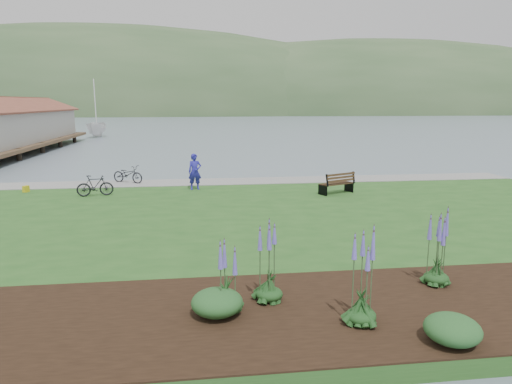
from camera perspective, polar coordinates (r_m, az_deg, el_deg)
ground at (r=19.47m, az=-2.92°, el=-3.34°), size 600.00×600.00×0.00m
lawn at (r=17.50m, az=-2.43°, el=-4.34°), size 34.00×20.00×0.40m
shoreline_path at (r=26.12m, az=-4.10°, el=1.31°), size 34.00×2.20×0.03m
garden_bed at (r=10.97m, az=17.60°, el=-13.37°), size 24.00×4.40×0.04m
far_hillside at (r=190.07m, az=-0.82°, el=9.71°), size 580.00×80.00×38.00m
pier_pavilion at (r=49.97m, az=-29.37°, el=7.19°), size 8.00×36.00×5.40m
park_bench at (r=22.94m, az=10.19°, el=1.14°), size 1.92×1.39×1.10m
person at (r=23.81m, az=-7.67°, el=2.92°), size 0.87×0.66×2.20m
bicycle_a at (r=26.60m, az=-15.73°, el=2.15°), size 1.49×1.99×1.00m
bicycle_b at (r=23.35m, az=-19.49°, el=0.76°), size 0.80×1.76×1.03m
sailboat at (r=68.51m, az=-19.21°, el=6.48°), size 10.13×10.30×25.53m
pannier at (r=25.84m, az=-26.82°, el=0.35°), size 0.30×0.35×0.32m
echium_0 at (r=9.57m, az=13.18°, el=-10.73°), size 0.62×0.62×2.25m
echium_1 at (r=12.11m, az=21.84°, el=-6.61°), size 0.62×0.62×2.12m
echium_4 at (r=10.34m, az=1.69°, el=-8.68°), size 0.62×0.62×2.27m
echium_5 at (r=9.96m, az=-3.74°, el=-11.30°), size 0.62×0.62×1.74m
shrub_0 at (r=9.95m, az=-4.89°, el=-13.60°), size 1.10×1.10×0.55m
shrub_1 at (r=9.63m, az=23.35°, el=-15.48°), size 1.05×1.05×0.53m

